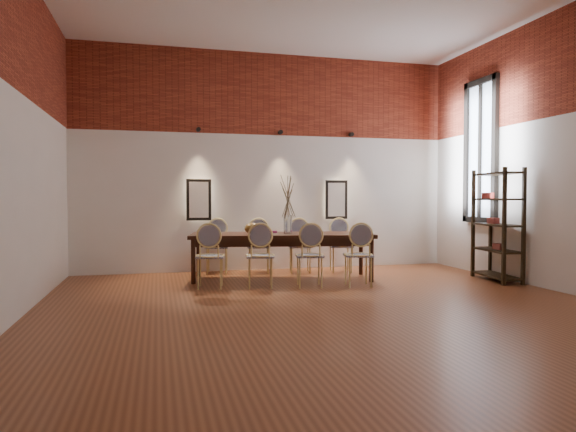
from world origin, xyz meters
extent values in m
cube|color=brown|center=(0.00, 0.00, -0.01)|extent=(7.00, 7.00, 0.02)
cube|color=silver|center=(0.00, 3.55, 2.00)|extent=(7.00, 0.10, 4.00)
cube|color=silver|center=(0.00, -3.55, 2.00)|extent=(7.00, 0.10, 4.00)
cube|color=silver|center=(-3.55, 0.00, 2.00)|extent=(0.10, 7.00, 4.00)
cube|color=silver|center=(3.55, 0.00, 2.00)|extent=(0.10, 7.00, 4.00)
cube|color=maroon|center=(0.00, 3.48, 3.25)|extent=(7.00, 0.02, 1.50)
cube|color=maroon|center=(-3.48, 0.00, 3.25)|extent=(0.02, 7.00, 1.50)
cube|color=maroon|center=(3.48, 0.00, 3.25)|extent=(0.02, 7.00, 1.50)
cube|color=#FFEAC6|center=(-1.30, 3.45, 1.30)|extent=(0.36, 0.06, 0.66)
cube|color=#FFEAC6|center=(1.30, 3.45, 1.30)|extent=(0.36, 0.06, 0.66)
cylinder|color=black|center=(-1.30, 3.42, 2.55)|extent=(0.08, 0.10, 0.08)
cylinder|color=black|center=(0.20, 3.42, 2.55)|extent=(0.08, 0.10, 0.08)
cylinder|color=black|center=(1.60, 3.42, 2.55)|extent=(0.08, 0.10, 0.08)
cube|color=silver|center=(3.46, 2.00, 2.15)|extent=(0.02, 0.78, 2.38)
cube|color=black|center=(3.44, 2.00, 2.15)|extent=(0.08, 0.90, 2.50)
cube|color=black|center=(3.44, 2.00, 2.15)|extent=(0.06, 0.06, 2.40)
cube|color=black|center=(-0.04, 2.30, 0.38)|extent=(3.08, 1.46, 0.75)
cylinder|color=silver|center=(0.05, 2.28, 0.90)|extent=(0.14, 0.14, 0.30)
ellipsoid|color=#593C13|center=(-0.54, 2.34, 0.84)|extent=(0.24, 0.24, 0.18)
cube|color=#812453|center=(-0.20, 2.54, 0.77)|extent=(0.29, 0.22, 0.03)
camera|label=1|loc=(-2.02, -5.85, 1.33)|focal=32.00mm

